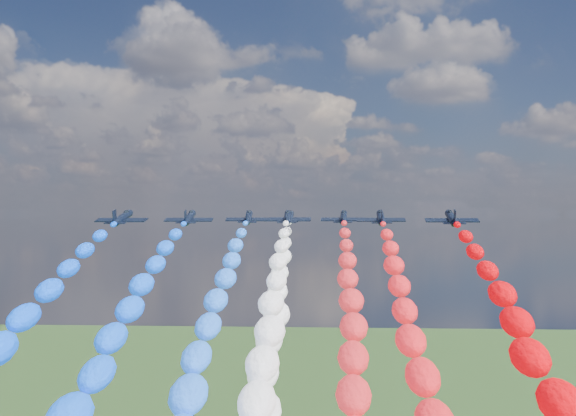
# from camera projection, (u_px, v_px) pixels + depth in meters

# --- Properties ---
(jet_0) EXTENTS (10.12, 13.71, 5.62)m
(jet_0) POSITION_uv_depth(u_px,v_px,m) (122.00, 218.00, 132.22)
(jet_0) COLOR black
(jet_1) EXTENTS (10.40, 13.91, 5.62)m
(jet_1) POSITION_uv_depth(u_px,v_px,m) (189.00, 218.00, 140.10)
(jet_1) COLOR black
(trail_1) EXTENTS (5.67, 103.31, 43.15)m
(trail_1) POSITION_uv_depth(u_px,v_px,m) (103.00, 377.00, 85.71)
(trail_1) COLOR blue
(jet_2) EXTENTS (10.55, 14.02, 5.62)m
(jet_2) POSITION_uv_depth(u_px,v_px,m) (248.00, 218.00, 149.81)
(jet_2) COLOR black
(trail_2) EXTENTS (5.67, 103.31, 43.15)m
(trail_2) POSITION_uv_depth(u_px,v_px,m) (205.00, 361.00, 95.42)
(trail_2) COLOR blue
(jet_3) EXTENTS (10.23, 13.79, 5.62)m
(jet_3) POSITION_uv_depth(u_px,v_px,m) (287.00, 218.00, 145.90)
(jet_3) COLOR black
(trail_3) EXTENTS (5.67, 103.31, 43.15)m
(trail_3) POSITION_uv_depth(u_px,v_px,m) (265.00, 367.00, 91.52)
(trail_3) COLOR white
(jet_4) EXTENTS (10.01, 13.63, 5.62)m
(jet_4) POSITION_uv_depth(u_px,v_px,m) (290.00, 217.00, 161.49)
(jet_4) COLOR black
(trail_4) EXTENTS (5.67, 103.31, 43.15)m
(trail_4) POSITION_uv_depth(u_px,v_px,m) (273.00, 345.00, 107.10)
(trail_4) COLOR white
(jet_5) EXTENTS (10.52, 13.99, 5.62)m
(jet_5) POSITION_uv_depth(u_px,v_px,m) (343.00, 218.00, 149.46)
(jet_5) COLOR black
(trail_5) EXTENTS (5.67, 103.31, 43.15)m
(trail_5) POSITION_uv_depth(u_px,v_px,m) (354.00, 361.00, 95.07)
(trail_5) COLOR red
(jet_6) EXTENTS (10.31, 13.85, 5.62)m
(jet_6) POSITION_uv_depth(u_px,v_px,m) (381.00, 218.00, 138.39)
(jet_6) COLOR black
(trail_6) EXTENTS (5.67, 103.31, 43.15)m
(trail_6) POSITION_uv_depth(u_px,v_px,m) (417.00, 381.00, 84.00)
(trail_6) COLOR red
(jet_7) EXTENTS (10.55, 14.02, 5.62)m
(jet_7) POSITION_uv_depth(u_px,v_px,m) (451.00, 218.00, 127.88)
(jet_7) COLOR black
(trail_7) EXTENTS (5.67, 103.31, 43.15)m
(trail_7) POSITION_uv_depth(u_px,v_px,m) (545.00, 404.00, 73.49)
(trail_7) COLOR #D80108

